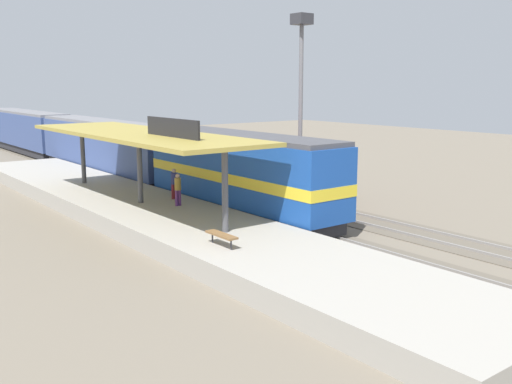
{
  "coord_description": "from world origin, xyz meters",
  "views": [
    {
      "loc": [
        -18.52,
        -28.17,
        7.22
      ],
      "look_at": [
        -1.38,
        -6.01,
        2.0
      ],
      "focal_mm": 40.85,
      "sensor_mm": 36.0,
      "label": 1
    }
  ],
  "objects_px": {
    "freight_car": "(262,166)",
    "passenger_carriage_rear": "(25,131)",
    "passenger_carriage_front": "(105,147)",
    "locomotive": "(240,173)",
    "person_walking": "(178,188)",
    "person_waiting": "(174,182)",
    "platform_bench": "(221,235)",
    "light_mast": "(301,66)"
  },
  "relations": [
    {
      "from": "passenger_carriage_rear",
      "to": "locomotive",
      "type": "bearing_deg",
      "value": -90.0
    },
    {
      "from": "person_walking",
      "to": "freight_car",
      "type": "bearing_deg",
      "value": 20.96
    },
    {
      "from": "freight_car",
      "to": "locomotive",
      "type": "bearing_deg",
      "value": -139.44
    },
    {
      "from": "locomotive",
      "to": "passenger_carriage_rear",
      "type": "distance_m",
      "value": 38.8
    },
    {
      "from": "passenger_carriage_front",
      "to": "light_mast",
      "type": "bearing_deg",
      "value": -61.22
    },
    {
      "from": "person_walking",
      "to": "platform_bench",
      "type": "bearing_deg",
      "value": -108.29
    },
    {
      "from": "light_mast",
      "to": "person_waiting",
      "type": "bearing_deg",
      "value": -173.32
    },
    {
      "from": "passenger_carriage_front",
      "to": "passenger_carriage_rear",
      "type": "bearing_deg",
      "value": 90.0
    },
    {
      "from": "locomotive",
      "to": "person_walking",
      "type": "xyz_separation_m",
      "value": [
        -3.42,
        0.87,
        -0.56
      ]
    },
    {
      "from": "platform_bench",
      "to": "freight_car",
      "type": "distance_m",
      "value": 15.2
    },
    {
      "from": "freight_car",
      "to": "light_mast",
      "type": "bearing_deg",
      "value": -2.4
    },
    {
      "from": "platform_bench",
      "to": "light_mast",
      "type": "height_order",
      "value": "light_mast"
    },
    {
      "from": "locomotive",
      "to": "light_mast",
      "type": "relative_size",
      "value": 1.23
    },
    {
      "from": "passenger_carriage_front",
      "to": "freight_car",
      "type": "height_order",
      "value": "passenger_carriage_front"
    },
    {
      "from": "light_mast",
      "to": "locomotive",
      "type": "bearing_deg",
      "value": -154.01
    },
    {
      "from": "passenger_carriage_front",
      "to": "platform_bench",
      "type": "bearing_deg",
      "value": -103.52
    },
    {
      "from": "platform_bench",
      "to": "locomotive",
      "type": "distance_m",
      "value": 9.24
    },
    {
      "from": "passenger_carriage_front",
      "to": "freight_car",
      "type": "bearing_deg",
      "value": -71.89
    },
    {
      "from": "person_waiting",
      "to": "platform_bench",
      "type": "bearing_deg",
      "value": -109.31
    },
    {
      "from": "passenger_carriage_rear",
      "to": "platform_bench",
      "type": "bearing_deg",
      "value": -97.47
    },
    {
      "from": "platform_bench",
      "to": "person_waiting",
      "type": "height_order",
      "value": "person_waiting"
    },
    {
      "from": "passenger_carriage_rear",
      "to": "freight_car",
      "type": "distance_m",
      "value": 35.17
    },
    {
      "from": "passenger_carriage_front",
      "to": "passenger_carriage_rear",
      "type": "height_order",
      "value": "same"
    },
    {
      "from": "platform_bench",
      "to": "person_walking",
      "type": "distance_m",
      "value": 8.24
    },
    {
      "from": "passenger_carriage_front",
      "to": "light_mast",
      "type": "height_order",
      "value": "light_mast"
    },
    {
      "from": "platform_bench",
      "to": "passenger_carriage_rear",
      "type": "relative_size",
      "value": 0.08
    },
    {
      "from": "person_waiting",
      "to": "passenger_carriage_front",
      "type": "bearing_deg",
      "value": 80.2
    },
    {
      "from": "passenger_carriage_front",
      "to": "freight_car",
      "type": "relative_size",
      "value": 1.67
    },
    {
      "from": "locomotive",
      "to": "person_walking",
      "type": "relative_size",
      "value": 8.44
    },
    {
      "from": "passenger_carriage_front",
      "to": "person_walking",
      "type": "relative_size",
      "value": 11.7
    },
    {
      "from": "locomotive",
      "to": "light_mast",
      "type": "distance_m",
      "value": 10.54
    },
    {
      "from": "passenger_carriage_front",
      "to": "person_waiting",
      "type": "height_order",
      "value": "passenger_carriage_front"
    },
    {
      "from": "light_mast",
      "to": "person_walking",
      "type": "xyz_separation_m",
      "value": [
        -11.22,
        -2.94,
        -6.54
      ]
    },
    {
      "from": "passenger_carriage_rear",
      "to": "person_waiting",
      "type": "height_order",
      "value": "passenger_carriage_rear"
    },
    {
      "from": "passenger_carriage_rear",
      "to": "person_walking",
      "type": "relative_size",
      "value": 11.7
    },
    {
      "from": "freight_car",
      "to": "light_mast",
      "type": "distance_m",
      "value": 7.18
    },
    {
      "from": "platform_bench",
      "to": "freight_car",
      "type": "xyz_separation_m",
      "value": [
        10.6,
        10.88,
        0.63
      ]
    },
    {
      "from": "passenger_carriage_rear",
      "to": "passenger_carriage_front",
      "type": "bearing_deg",
      "value": -90.0
    },
    {
      "from": "platform_bench",
      "to": "passenger_carriage_front",
      "type": "relative_size",
      "value": 0.08
    },
    {
      "from": "light_mast",
      "to": "person_waiting",
      "type": "xyz_separation_m",
      "value": [
        -10.46,
        -1.23,
        -6.54
      ]
    },
    {
      "from": "freight_car",
      "to": "passenger_carriage_rear",
      "type": "bearing_deg",
      "value": 97.52
    },
    {
      "from": "locomotive",
      "to": "freight_car",
      "type": "height_order",
      "value": "locomotive"
    }
  ]
}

